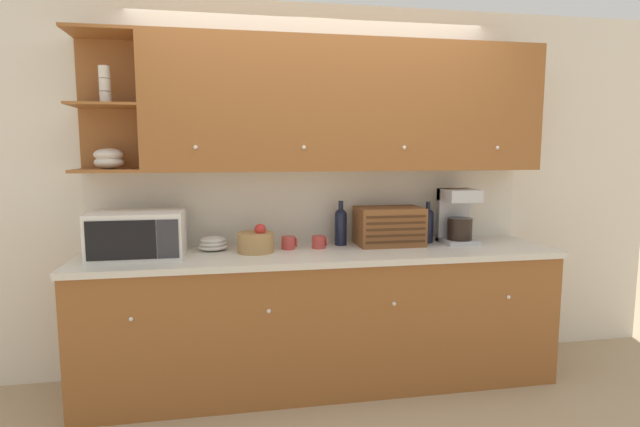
# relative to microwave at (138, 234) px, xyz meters

# --- Properties ---
(ground_plane) EXTENTS (24.00, 24.00, 0.00)m
(ground_plane) POSITION_rel_microwave_xyz_m (1.17, 0.32, -1.07)
(ground_plane) COLOR tan
(wall_back) EXTENTS (5.53, 0.06, 2.60)m
(wall_back) POSITION_rel_microwave_xyz_m (1.17, 0.35, 0.23)
(wall_back) COLOR silver
(wall_back) RESTS_ON ground_plane
(counter_unit) EXTENTS (3.15, 0.68, 0.92)m
(counter_unit) POSITION_rel_microwave_xyz_m (1.17, -0.00, -0.60)
(counter_unit) COLOR #935628
(counter_unit) RESTS_ON ground_plane
(backsplash_panel) EXTENTS (3.13, 0.01, 0.53)m
(backsplash_panel) POSITION_rel_microwave_xyz_m (1.17, 0.32, 0.12)
(backsplash_panel) COLOR silver
(backsplash_panel) RESTS_ON counter_unit
(upper_cabinets) EXTENTS (3.13, 0.36, 0.87)m
(upper_cabinets) POSITION_rel_microwave_xyz_m (1.34, 0.15, 0.81)
(upper_cabinets) COLOR #935628
(upper_cabinets) RESTS_ON backsplash_panel
(microwave) EXTENTS (0.56, 0.41, 0.29)m
(microwave) POSITION_rel_microwave_xyz_m (0.00, 0.00, 0.00)
(microwave) COLOR silver
(microwave) RESTS_ON counter_unit
(bowl_stack_on_counter) EXTENTS (0.19, 0.19, 0.09)m
(bowl_stack_on_counter) POSITION_rel_microwave_xyz_m (0.45, 0.14, -0.10)
(bowl_stack_on_counter) COLOR silver
(bowl_stack_on_counter) RESTS_ON counter_unit
(fruit_basket) EXTENTS (0.24, 0.24, 0.19)m
(fruit_basket) POSITION_rel_microwave_xyz_m (0.73, 0.03, -0.08)
(fruit_basket) COLOR #A87F4C
(fruit_basket) RESTS_ON counter_unit
(mug) EXTENTS (0.11, 0.09, 0.09)m
(mug) POSITION_rel_microwave_xyz_m (0.95, 0.09, -0.10)
(mug) COLOR #B73D38
(mug) RESTS_ON counter_unit
(mug_blue_second) EXTENTS (0.10, 0.09, 0.09)m
(mug_blue_second) POSITION_rel_microwave_xyz_m (1.16, 0.08, -0.10)
(mug_blue_second) COLOR #B73D38
(mug_blue_second) RESTS_ON counter_unit
(second_wine_bottle) EXTENTS (0.09, 0.09, 0.31)m
(second_wine_bottle) POSITION_rel_microwave_xyz_m (1.33, 0.17, -0.00)
(second_wine_bottle) COLOR black
(second_wine_bottle) RESTS_ON counter_unit
(bread_box) EXTENTS (0.46, 0.30, 0.27)m
(bread_box) POSITION_rel_microwave_xyz_m (1.67, 0.12, -0.01)
(bread_box) COLOR brown
(bread_box) RESTS_ON counter_unit
(wine_bottle) EXTENTS (0.08, 0.08, 0.30)m
(wine_bottle) POSITION_rel_microwave_xyz_m (1.98, 0.16, -0.01)
(wine_bottle) COLOR black
(wine_bottle) RESTS_ON counter_unit
(coffee_maker) EXTENTS (0.24, 0.25, 0.39)m
(coffee_maker) POSITION_rel_microwave_xyz_m (2.18, 0.11, 0.05)
(coffee_maker) COLOR #B7B7BC
(coffee_maker) RESTS_ON counter_unit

